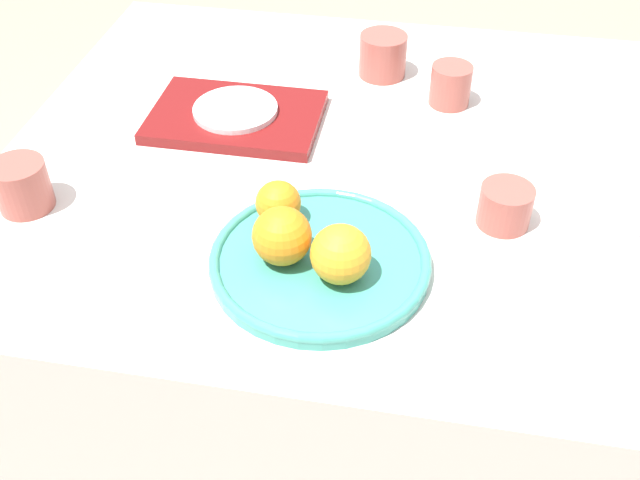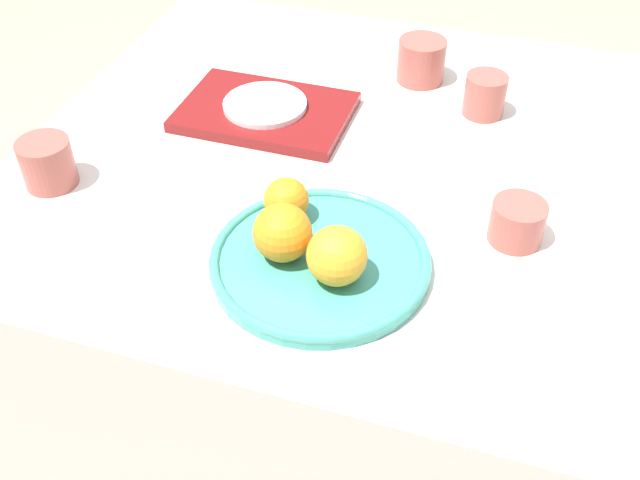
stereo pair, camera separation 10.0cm
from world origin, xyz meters
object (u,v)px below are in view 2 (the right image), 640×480
Objects in this scene: fruit_platter at (320,261)px; orange_1 at (340,257)px; orange_2 at (286,200)px; cup_0 at (421,61)px; serving_tray at (265,112)px; cup_2 at (517,222)px; cup_3 at (47,163)px; orange_0 at (282,233)px; cup_1 at (485,95)px; side_plate at (265,105)px.

fruit_platter is 3.80× the size of orange_1.
orange_2 is 0.49m from cup_0.
orange_2 is at bearing -62.93° from serving_tray.
cup_2 is at bearing 29.94° from fruit_platter.
cup_3 reaches higher than serving_tray.
orange_0 reaches higher than cup_3.
cup_1 is at bearing 106.32° from cup_2.
orange_0 reaches higher than serving_tray.
cup_0 is at bearing 147.63° from cup_1.
orange_1 reaches higher than fruit_platter.
orange_2 is 0.46m from cup_1.
orange_0 is at bearing -65.15° from serving_tray.
orange_1 is at bearing -39.29° from fruit_platter.
cup_0 is 0.16m from cup_1.
cup_2 is (0.32, 0.07, -0.02)m from orange_2.
orange_0 is at bearing -97.13° from cup_0.
cup_0 is (0.09, 0.49, -0.01)m from orange_2.
cup_0 is 1.09× the size of cup_3.
orange_1 is 0.15m from orange_2.
orange_1 reaches higher than side_plate.
orange_1 reaches higher than cup_0.
orange_2 is at bearing -100.88° from cup_0.
cup_0 is 1.21× the size of cup_1.
orange_0 is 0.34m from cup_2.
serving_tray is 3.77× the size of cup_2.
cup_2 is 0.72m from cup_3.
cup_2 is (0.46, -0.20, 0.02)m from serving_tray.
serving_tray is 0.02m from side_plate.
fruit_platter is at bearing -92.10° from cup_0.
cup_3 reaches higher than fruit_platter.
orange_1 reaches higher than cup_2.
cup_2 reaches higher than side_plate.
orange_1 is (0.04, -0.03, 0.04)m from fruit_platter.
cup_0 is at bearing 42.74° from serving_tray.
side_plate is at bearing 117.07° from orange_2.
serving_tray is at bearing -137.26° from cup_0.
serving_tray is 3.98× the size of cup_1.
cup_0 is (0.23, 0.21, 0.02)m from side_plate.
orange_2 reaches higher than cup_2.
cup_1 is at bearing 60.72° from orange_2.
cup_3 is at bearing -131.26° from side_plate.
orange_2 is 0.31m from side_plate.
orange_1 is 1.23× the size of orange_2.
serving_tray is at bearing 117.07° from orange_2.
orange_0 is 1.00× the size of orange_1.
cup_2 is at bearing -61.00° from cup_0.
cup_1 is (0.20, 0.48, -0.02)m from orange_0.
orange_2 is 0.22× the size of serving_tray.
cup_3 is (-0.48, -0.50, -0.00)m from cup_0.
cup_0 is 1.14× the size of cup_2.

